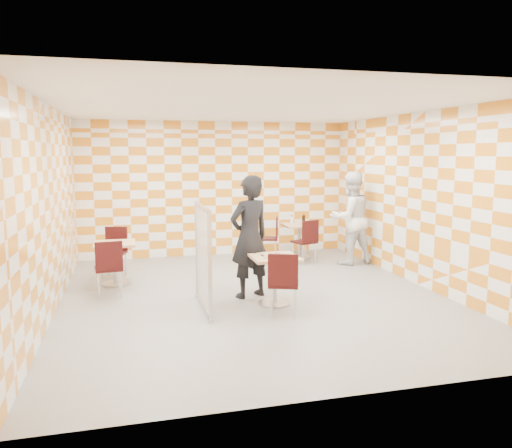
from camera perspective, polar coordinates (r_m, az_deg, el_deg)
The scene contains 15 objects.
room_shell at distance 8.40m, azimuth -1.24°, elevation 2.66°, with size 7.00×7.00×7.00m.
main_table at distance 7.62m, azimuth 2.12°, elevation -5.46°, with size 0.70×0.70×0.75m.
second_table at distance 11.03m, azimuth 4.96°, elevation -1.28°, with size 0.70×0.70×0.75m.
empty_table at distance 9.09m, azimuth -15.80°, elevation -3.55°, with size 0.70×0.70×0.75m.
chair_main_front at distance 7.04m, azimuth 3.14°, elevation -6.32°, with size 0.54×0.55×0.92m.
chair_second_front at distance 10.45m, azimuth 5.85°, elevation -1.61°, with size 0.54×0.54×0.92m.
chair_second_side at distance 10.89m, azimuth 1.83°, elevation -1.18°, with size 0.53×0.52×0.92m.
chair_empty_near at distance 8.31m, azimuth -16.48°, elevation -4.41°, with size 0.47×0.48×0.92m.
chair_empty_far at distance 9.72m, azimuth -15.83°, elevation -2.60°, with size 0.53×0.54×0.92m.
partition at distance 7.37m, azimuth -6.08°, elevation -3.73°, with size 0.08×1.38×1.55m.
man_dark at distance 7.92m, azimuth -0.75°, elevation -1.49°, with size 0.71×0.47×1.95m, color black.
man_white at distance 10.54m, azimuth 10.74°, elevation 0.67°, with size 0.94×0.73×1.92m, color white.
pizza_on_foil at distance 7.55m, azimuth 2.16°, elevation -3.58°, with size 0.40×0.40×0.04m.
sport_bottle at distance 11.06m, azimuth 4.11°, elevation 0.48°, with size 0.06×0.06×0.20m.
soda_bottle at distance 11.02m, azimuth 5.46°, elevation 0.52°, with size 0.07×0.07×0.23m.
Camera 1 is at (-1.89, -7.61, 2.29)m, focal length 35.00 mm.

